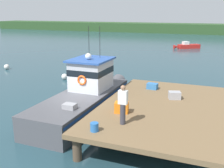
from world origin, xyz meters
TOP-DOWN VIEW (x-y plane):
  - ground_plane at (0.00, 0.00)m, footprint 200.00×200.00m
  - dock at (4.80, 0.00)m, footprint 6.00×9.00m
  - main_fishing_boat at (0.21, 0.72)m, footprint 2.63×9.82m
  - crate_stack_near_edge at (5.04, 1.28)m, footprint 0.71×0.61m
  - crate_single_by_cleat at (3.12, -1.57)m, footprint 0.67×0.54m
  - crate_stack_mid_dock at (3.54, 2.69)m, footprint 0.63×0.48m
  - bait_bucket at (2.81, -3.80)m, footprint 0.32×0.32m
  - deckhand_by_the_boat at (3.59, -2.76)m, footprint 0.36×0.22m
  - moored_boat_near_channel at (2.47, 30.94)m, footprint 3.97×3.06m
  - mooring_buoy_spare_mooring at (-12.49, 8.35)m, footprint 0.51×0.51m
  - mooring_buoy_channel_marker at (-4.98, 6.87)m, footprint 0.50×0.50m
  - far_shoreline at (0.00, 62.00)m, footprint 120.00×8.00m

SIDE VIEW (x-z plane):
  - ground_plane at x=0.00m, z-range 0.00..0.00m
  - mooring_buoy_channel_marker at x=-4.98m, z-range 0.00..0.50m
  - mooring_buoy_spare_mooring at x=-12.49m, z-range 0.00..0.51m
  - moored_boat_near_channel at x=2.47m, z-range -0.17..0.91m
  - main_fishing_boat at x=0.21m, z-range -1.39..3.41m
  - dock at x=4.80m, z-range 0.47..1.67m
  - far_shoreline at x=0.00m, z-range 0.00..2.40m
  - crate_stack_mid_dock at x=3.54m, z-range 1.20..1.54m
  - bait_bucket at x=2.81m, z-range 1.20..1.54m
  - crate_stack_near_edge at x=5.04m, z-range 1.20..1.59m
  - crate_single_by_cleat at x=3.12m, z-range 1.20..1.68m
  - deckhand_by_the_boat at x=3.59m, z-range 1.24..2.87m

